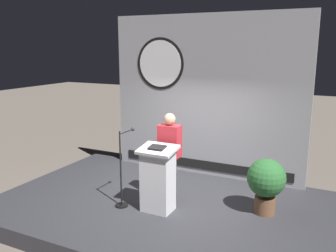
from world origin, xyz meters
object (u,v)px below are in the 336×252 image
Objects in this scene: microphone_stand at (123,179)px; speaker_person at (170,157)px; podium at (158,179)px; potted_plant at (266,181)px.

speaker_person is at bearing 40.38° from microphone_stand.
podium is 1.87m from potted_plant.
podium is at bearing -157.38° from potted_plant.
speaker_person reaches higher than potted_plant.
speaker_person is 1.70× the size of potted_plant.
podium is 0.71× the size of speaker_person.
microphone_stand is (-0.67, -0.09, -0.09)m from podium.
podium is 0.68m from microphone_stand.
potted_plant is (1.72, 0.72, 0.00)m from podium.
microphone_stand reaches higher than potted_plant.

